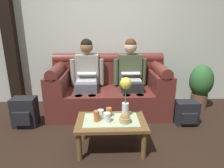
% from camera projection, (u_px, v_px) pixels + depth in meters
% --- Properties ---
extents(ground_plane, '(14.00, 14.00, 0.00)m').
position_uv_depth(ground_plane, '(111.00, 152.00, 2.26)').
color(ground_plane, black).
extents(back_wall_patterned, '(6.00, 0.12, 2.90)m').
position_uv_depth(back_wall_patterned, '(108.00, 24.00, 3.46)').
color(back_wall_patterned, silver).
rests_on(back_wall_patterned, ground_plane).
extents(timber_pillar, '(0.20, 0.20, 2.90)m').
position_uv_depth(timber_pillar, '(8.00, 24.00, 3.29)').
color(timber_pillar, black).
rests_on(timber_pillar, ground_plane).
extents(couch, '(1.91, 0.88, 0.96)m').
position_uv_depth(couch, '(109.00, 90.00, 3.26)').
color(couch, maroon).
rests_on(couch, ground_plane).
extents(person_left, '(0.56, 0.67, 1.22)m').
position_uv_depth(person_left, '(87.00, 74.00, 3.17)').
color(person_left, '#595B66').
rests_on(person_left, ground_plane).
extents(person_right, '(0.56, 0.67, 1.22)m').
position_uv_depth(person_right, '(131.00, 74.00, 3.19)').
color(person_right, '#232326').
rests_on(person_right, ground_plane).
extents(coffee_table, '(0.80, 0.50, 0.38)m').
position_uv_depth(coffee_table, '(111.00, 124.00, 2.25)').
color(coffee_table, brown).
rests_on(coffee_table, ground_plane).
extents(flower_vase, '(0.14, 0.14, 0.48)m').
position_uv_depth(flower_vase, '(126.00, 91.00, 2.23)').
color(flower_vase, silver).
rests_on(flower_vase, coffee_table).
extents(snack_bowl, '(0.13, 0.13, 0.11)m').
position_uv_depth(snack_bowl, '(125.00, 119.00, 2.16)').
color(snack_bowl, tan).
rests_on(snack_bowl, coffee_table).
extents(cup_near_left, '(0.07, 0.07, 0.11)m').
position_uv_depth(cup_near_left, '(109.00, 112.00, 2.29)').
color(cup_near_left, '#B26633').
rests_on(cup_near_left, coffee_table).
extents(cup_near_right, '(0.08, 0.08, 0.11)m').
position_uv_depth(cup_near_right, '(107.00, 117.00, 2.16)').
color(cup_near_right, white).
rests_on(cup_near_right, coffee_table).
extents(cup_far_center, '(0.07, 0.07, 0.09)m').
position_uv_depth(cup_far_center, '(101.00, 113.00, 2.28)').
color(cup_far_center, white).
rests_on(cup_far_center, coffee_table).
extents(cup_far_left, '(0.06, 0.06, 0.13)m').
position_uv_depth(cup_far_left, '(97.00, 116.00, 2.17)').
color(cup_far_left, '#B26633').
rests_on(cup_far_left, coffee_table).
extents(backpack_left, '(0.33, 0.27, 0.43)m').
position_uv_depth(backpack_left, '(25.00, 112.00, 2.80)').
color(backpack_left, black).
rests_on(backpack_left, ground_plane).
extents(backpack_right, '(0.33, 0.25, 0.35)m').
position_uv_depth(backpack_right, '(186.00, 113.00, 2.87)').
color(backpack_right, black).
rests_on(backpack_right, ground_plane).
extents(potted_plant, '(0.40, 0.40, 0.78)m').
position_uv_depth(potted_plant, '(201.00, 84.00, 3.38)').
color(potted_plant, brown).
rests_on(potted_plant, ground_plane).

